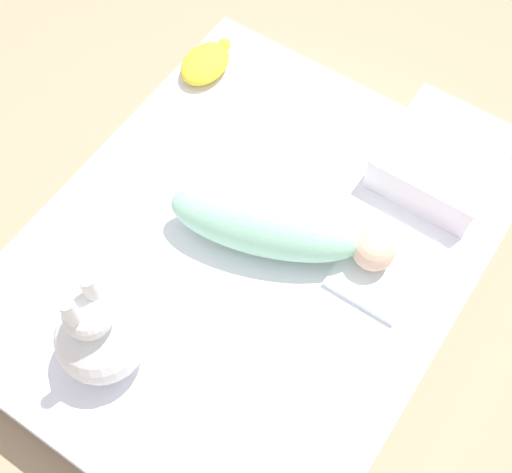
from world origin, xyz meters
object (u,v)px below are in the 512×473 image
swaddled_baby (274,225)px  bunny_plush (99,335)px  turtle_plush (206,63)px  pillow (443,159)px

swaddled_baby → bunny_plush: bearing=-127.7°
swaddled_baby → turtle_plush: bearing=123.0°
pillow → swaddled_baby: bearing=149.9°
bunny_plush → turtle_plush: size_ratio=1.80×
swaddled_baby → pillow: (0.41, -0.24, -0.03)m
bunny_plush → turtle_plush: (0.80, 0.31, -0.09)m
swaddled_baby → turtle_plush: 0.58m
swaddled_baby → bunny_plush: size_ratio=1.56×
swaddled_baby → bunny_plush: 0.47m
bunny_plush → turtle_plush: bunny_plush is taller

